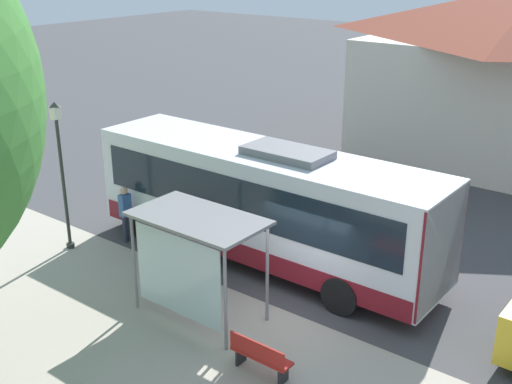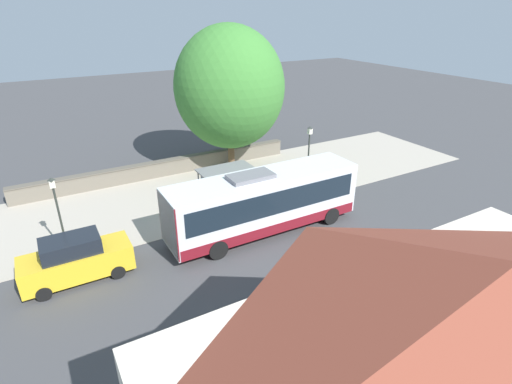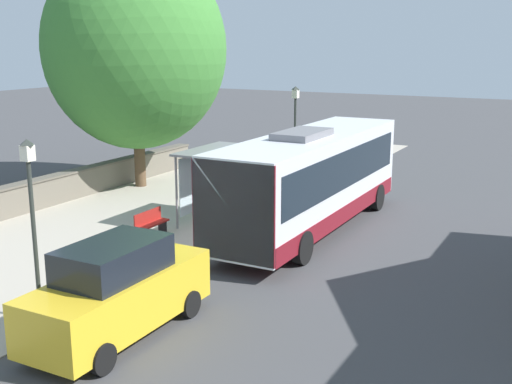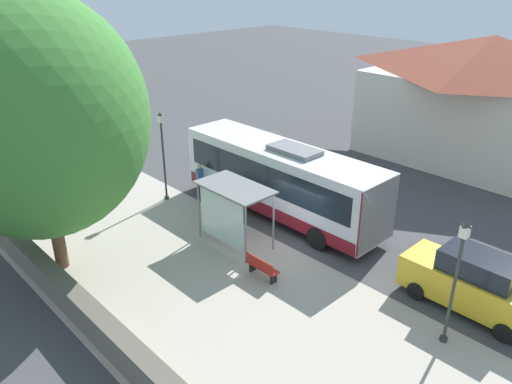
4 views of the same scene
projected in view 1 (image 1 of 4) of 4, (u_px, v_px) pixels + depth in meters
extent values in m
plane|color=#424244|center=(289.00, 313.00, 16.00)|extent=(120.00, 120.00, 0.00)
cube|color=silver|center=(263.00, 200.00, 18.07)|extent=(2.49, 10.65, 2.87)
cube|color=black|center=(263.00, 187.00, 17.94)|extent=(2.53, 9.80, 1.26)
cube|color=maroon|center=(263.00, 237.00, 18.48)|extent=(2.53, 10.44, 0.57)
cube|color=maroon|center=(443.00, 250.00, 15.04)|extent=(2.53, 0.06, 2.75)
cube|color=black|center=(133.00, 130.00, 20.69)|extent=(1.87, 0.08, 0.40)
cube|color=slate|center=(287.00, 152.00, 17.06)|extent=(1.25, 2.34, 0.22)
cylinder|color=black|center=(144.00, 225.00, 19.83)|extent=(0.30, 1.00, 1.00)
cylinder|color=black|center=(196.00, 203.00, 21.56)|extent=(0.30, 1.00, 1.00)
cylinder|color=black|center=(341.00, 295.00, 15.81)|extent=(0.30, 1.00, 1.00)
cylinder|color=black|center=(385.00, 261.00, 17.53)|extent=(0.30, 1.00, 1.00)
cylinder|color=slate|center=(267.00, 274.00, 15.20)|extent=(0.08, 0.08, 2.56)
cylinder|color=slate|center=(178.00, 242.00, 16.88)|extent=(0.08, 0.08, 2.56)
cylinder|color=slate|center=(225.00, 300.00, 14.07)|extent=(0.08, 0.08, 2.56)
cylinder|color=slate|center=(134.00, 263.00, 15.75)|extent=(0.08, 0.08, 2.56)
cube|color=slate|center=(198.00, 218.00, 15.01)|extent=(1.83, 3.24, 0.08)
cube|color=silver|center=(178.00, 275.00, 14.88)|extent=(0.03, 2.64, 2.05)
cylinder|color=#2D3347|center=(125.00, 229.00, 19.71)|extent=(0.12, 0.12, 0.86)
cylinder|color=#2D3347|center=(129.00, 228.00, 19.82)|extent=(0.12, 0.12, 0.86)
cube|color=#38609E|center=(125.00, 205.00, 19.49)|extent=(0.34, 0.22, 0.70)
sphere|color=tan|center=(124.00, 191.00, 19.32)|extent=(0.24, 0.24, 0.24)
cube|color=maroon|center=(262.00, 356.00, 13.56)|extent=(0.40, 1.41, 0.06)
cube|color=maroon|center=(257.00, 350.00, 13.35)|extent=(0.04, 1.41, 0.40)
cube|color=black|center=(283.00, 375.00, 13.32)|extent=(0.32, 0.06, 0.45)
cube|color=black|center=(241.00, 355.00, 13.96)|extent=(0.32, 0.06, 0.45)
cylinder|color=#2D332D|center=(71.00, 245.00, 19.43)|extent=(0.24, 0.24, 0.16)
cylinder|color=#2D332D|center=(64.00, 186.00, 18.75)|extent=(0.10, 0.10, 4.02)
cube|color=silver|center=(55.00, 113.00, 17.97)|extent=(0.24, 0.24, 0.35)
pyramid|color=#2D332D|center=(54.00, 104.00, 17.88)|extent=(0.28, 0.28, 0.14)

